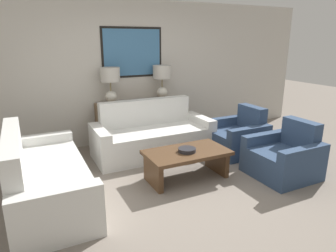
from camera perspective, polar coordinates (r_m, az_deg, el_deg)
The scene contains 11 objects.
ground_plane at distance 4.12m, azimuth 5.47°, elevation -11.91°, with size 20.00×20.00×0.00m, color slate.
back_wall at distance 5.87m, azimuth -6.86°, elevation 10.16°, with size 8.06×0.12×2.65m.
console_table at distance 5.79m, azimuth -5.66°, elevation 0.80°, with size 1.57×0.38×0.81m.
table_lamp_left at distance 5.47m, azimuth -10.95°, elevation 8.60°, with size 0.35×0.35×0.65m.
table_lamp_right at distance 5.82m, azimuth -1.14°, elevation 9.33°, with size 0.35×0.35×0.65m.
couch_by_back_wall at distance 5.22m, azimuth -2.99°, elevation -2.06°, with size 2.03×0.87×0.91m.
couch_by_side at distance 3.99m, azimuth -22.45°, elevation -9.24°, with size 0.87×2.03×0.91m.
coffee_table at distance 4.29m, azimuth 3.59°, elevation -6.15°, with size 1.18×0.66×0.42m.
decorative_bowl at distance 4.21m, azimuth 3.65°, elevation -4.57°, with size 0.25×0.25×0.05m.
armchair_near_back_wall at distance 5.43m, azimuth 13.06°, elevation -2.09°, with size 0.85×0.86×0.80m.
armchair_near_camera at distance 4.71m, azimuth 21.19°, elevation -5.64°, with size 0.85×0.86×0.80m.
Camera 1 is at (-1.94, -3.07, 1.93)m, focal length 32.00 mm.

